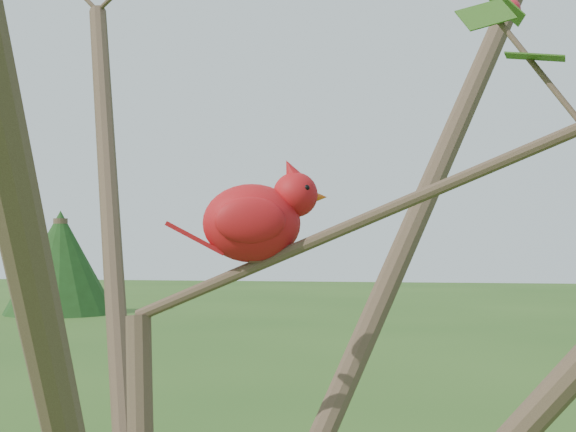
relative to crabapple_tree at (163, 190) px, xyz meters
name	(u,v)px	position (x,y,z in m)	size (l,w,h in m)	color
crabapple_tree	(163,190)	(0.00, 0.00, 0.00)	(2.35, 2.05, 2.95)	#3F2F21
cardinal	(257,219)	(0.10, 0.11, -0.04)	(0.22, 0.14, 0.16)	red
distant_trees	(283,262)	(-3.85, 23.64, -0.75)	(43.74, 10.44, 2.96)	#3F2F21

